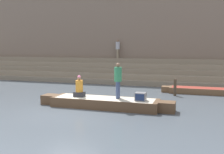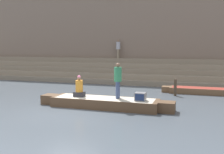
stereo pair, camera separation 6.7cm
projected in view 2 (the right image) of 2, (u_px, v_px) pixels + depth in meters
name	position (u px, v px, depth m)	size (l,w,h in m)	color
ground_plane	(69.00, 111.00, 12.07)	(120.00, 120.00, 0.00)	#4C5660
ghat_steps	(127.00, 73.00, 22.33)	(36.00, 3.57, 1.93)	gray
back_wall	(133.00, 35.00, 23.75)	(34.20, 1.28, 8.15)	#7F6B5B
rowboat_main	(105.00, 102.00, 12.80)	(6.75, 1.44, 0.47)	brown
person_standing	(118.00, 78.00, 12.60)	(0.37, 0.37, 1.71)	#3D4C75
person_rowing	(79.00, 88.00, 13.09)	(0.51, 0.40, 1.08)	#28282D
tv_set	(140.00, 97.00, 12.12)	(0.49, 0.43, 0.38)	slate
moored_boat_shore	(199.00, 90.00, 16.63)	(4.66, 1.12, 0.38)	brown
mooring_post	(175.00, 87.00, 15.86)	(0.18, 0.18, 1.01)	#473828
person_on_steps	(118.00, 48.00, 23.32)	(0.37, 0.37, 1.65)	gray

